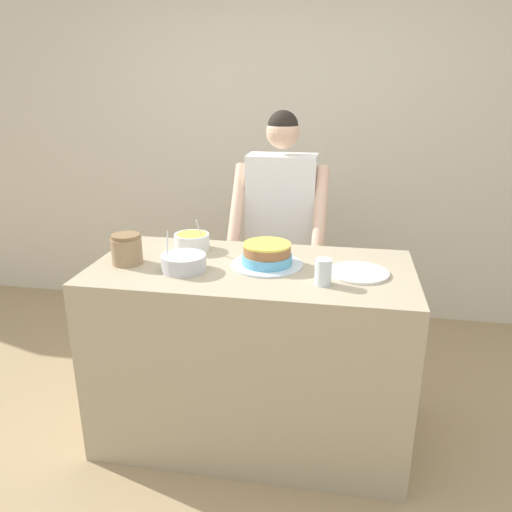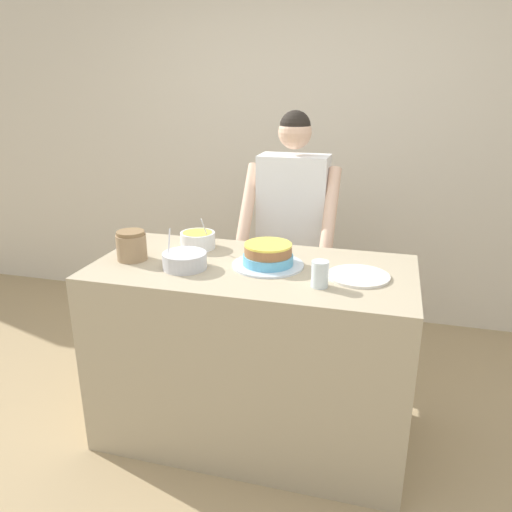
% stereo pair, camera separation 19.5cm
% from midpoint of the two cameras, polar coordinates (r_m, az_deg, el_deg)
% --- Properties ---
extents(ground_plane, '(14.00, 14.00, 0.00)m').
position_cam_midpoint_polar(ground_plane, '(2.56, -4.52, -24.32)').
color(ground_plane, tan).
extents(wall_back, '(10.00, 0.05, 2.60)m').
position_cam_midpoint_polar(wall_back, '(3.81, 2.48, 12.32)').
color(wall_back, beige).
rests_on(wall_back, ground_plane).
extents(counter, '(1.52, 0.74, 0.93)m').
position_cam_midpoint_polar(counter, '(2.56, -2.70, -11.04)').
color(counter, tan).
rests_on(counter, ground_plane).
extents(person_baker, '(0.56, 0.46, 1.61)m').
position_cam_midpoint_polar(person_baker, '(3.05, 1.06, 4.04)').
color(person_baker, '#2D2D38').
rests_on(person_baker, ground_plane).
extents(cake, '(0.34, 0.34, 0.11)m').
position_cam_midpoint_polar(cake, '(2.35, -1.10, 0.00)').
color(cake, silver).
rests_on(cake, counter).
extents(frosting_bowl_yellow, '(0.18, 0.18, 0.18)m').
position_cam_midpoint_polar(frosting_bowl_yellow, '(2.62, -9.47, 1.67)').
color(frosting_bowl_yellow, white).
rests_on(frosting_bowl_yellow, counter).
extents(frosting_bowl_white, '(0.21, 0.21, 0.18)m').
position_cam_midpoint_polar(frosting_bowl_white, '(2.34, -10.65, -0.70)').
color(frosting_bowl_white, silver).
rests_on(frosting_bowl_white, counter).
extents(drinking_glass, '(0.07, 0.07, 0.11)m').
position_cam_midpoint_polar(drinking_glass, '(2.14, 5.12, -1.86)').
color(drinking_glass, silver).
rests_on(drinking_glass, counter).
extents(ceramic_plate, '(0.28, 0.28, 0.01)m').
position_cam_midpoint_polar(ceramic_plate, '(2.30, 9.23, -1.92)').
color(ceramic_plate, white).
rests_on(ceramic_plate, counter).
extents(stoneware_jar, '(0.15, 0.15, 0.14)m').
position_cam_midpoint_polar(stoneware_jar, '(2.48, -16.76, 0.71)').
color(stoneware_jar, '#9E7F5B').
rests_on(stoneware_jar, counter).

